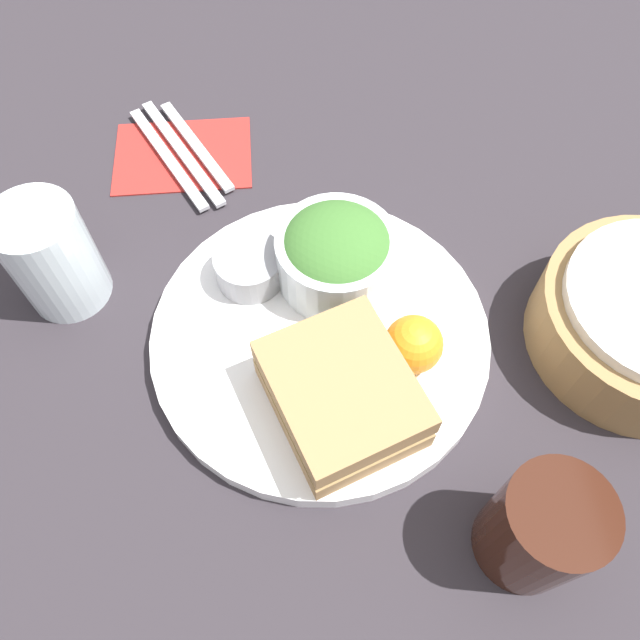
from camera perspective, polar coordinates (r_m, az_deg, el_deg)
The scene contains 12 objects.
ground_plane at distance 0.59m, azimuth 0.00°, elevation -1.97°, with size 4.00×4.00×0.00m, color #2D282D.
plate at distance 0.58m, azimuth 0.00°, elevation -1.50°, with size 0.31×0.31×0.02m, color white.
sandwich at distance 0.52m, azimuth 1.99°, elevation -6.81°, with size 0.16×0.14×0.05m.
salad_bowl at distance 0.58m, azimuth 1.50°, elevation 6.12°, with size 0.11×0.11×0.07m.
dressing_cup at distance 0.60m, azimuth -6.47°, elevation 4.86°, with size 0.07×0.07×0.03m, color #99999E.
orange_wedge at distance 0.55m, azimuth 8.54°, elevation -2.21°, with size 0.05×0.05×0.05m, color orange.
drink_glass at distance 0.50m, azimuth 19.46°, elevation -17.57°, with size 0.08×0.08×0.11m, color #38190F.
napkin at distance 0.76m, azimuth -12.44°, elevation 14.55°, with size 0.11×0.16×0.00m, color #B22823.
fork at distance 0.75m, azimuth -13.75°, elevation 14.19°, with size 0.18×0.01×0.01m, color silver.
knife at distance 0.75m, azimuth -12.50°, elevation 14.79°, with size 0.19×0.01×0.01m, color silver.
spoon at distance 0.76m, azimuth -11.26°, elevation 15.37°, with size 0.16×0.01×0.01m, color silver.
water_glass at distance 0.63m, azimuth -23.30°, elevation 5.33°, with size 0.08×0.08×0.11m, color silver.
Camera 1 is at (0.28, -0.02, 0.52)m, focal length 35.00 mm.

